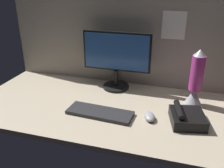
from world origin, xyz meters
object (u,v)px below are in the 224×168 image
(lava_lamp, at_px, (196,82))
(desk_phone, at_px, (187,117))
(monitor, at_px, (116,57))
(mouse, at_px, (150,117))
(keyboard, at_px, (100,113))

(lava_lamp, height_order, desk_phone, lava_lamp)
(lava_lamp, distance_m, desk_phone, 0.26)
(monitor, xyz_separation_m, desk_phone, (0.47, -0.33, -0.19))
(mouse, bearing_deg, monitor, 110.86)
(mouse, distance_m, desk_phone, 0.19)
(keyboard, distance_m, mouse, 0.28)
(desk_phone, bearing_deg, lava_lamp, 81.52)
(keyboard, relative_size, mouse, 3.85)
(lava_lamp, relative_size, desk_phone, 1.54)
(monitor, distance_m, lava_lamp, 0.52)
(monitor, xyz_separation_m, mouse, (0.28, -0.35, -0.20))
(mouse, relative_size, lava_lamp, 0.28)
(keyboard, xyz_separation_m, mouse, (0.27, 0.03, 0.01))
(keyboard, distance_m, lava_lamp, 0.59)
(keyboard, bearing_deg, lava_lamp, 32.36)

